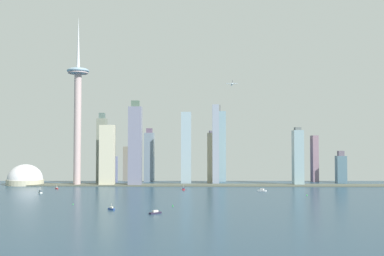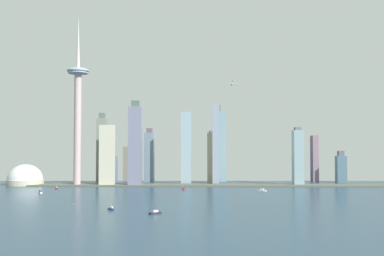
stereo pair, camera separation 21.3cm
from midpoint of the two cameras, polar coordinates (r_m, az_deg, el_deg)
name	(u,v)px [view 2 (the right image)]	position (r m, az deg, el deg)	size (l,w,h in m)	color
ground_plane	(199,229)	(431.09, 0.85, -12.51)	(6000.00, 6000.00, 0.00)	#253F54
waterfront_pier	(199,185)	(887.20, 0.95, -7.14)	(725.81, 42.31, 2.22)	#565A4B
observation_tower	(78,102)	(919.13, -14.08, 3.21)	(43.16, 43.16, 331.94)	#BFA3A2
stadium_dome	(25,180)	(961.97, -20.12, -6.12)	(71.37, 71.37, 60.19)	#B9B396
skyscraper_0	(112,168)	(991.80, -9.96, -4.99)	(20.68, 24.96, 62.65)	#7479AB
skyscraper_1	(216,144)	(926.02, 2.97, -2.04)	(13.18, 21.01, 160.38)	#8C97AB
skyscraper_2	(298,157)	(919.80, 13.09, -3.56)	(19.25, 26.15, 113.24)	#8AA6AE
skyscraper_3	(212,157)	(957.75, 2.48, -3.68)	(18.50, 20.74, 108.47)	#C6B48D
skyscraper_4	(102,150)	(957.93, -11.20, -2.69)	(17.73, 26.02, 144.70)	gray
skyscraper_5	(128,164)	(1014.62, -7.98, -4.43)	(19.67, 20.11, 101.23)	gray
skyscraper_6	(149,156)	(987.46, -5.35, -3.55)	(20.15, 25.54, 114.55)	gray
skyscraper_7	(299,163)	(1017.06, 13.27, -4.31)	(12.91, 25.05, 82.45)	#476C92
skyscraper_8	(220,146)	(994.73, 3.54, -2.29)	(23.96, 26.00, 166.53)	#789AA9
skyscraper_9	(135,145)	(890.30, -7.10, -2.12)	(25.53, 20.01, 164.54)	slate
skyscraper_10	(186,148)	(918.62, -0.73, -2.51)	(20.22, 12.68, 145.16)	#91AAB7
skyscraper_11	(107,155)	(902.93, -10.53, -3.36)	(27.67, 24.08, 117.25)	beige
skyscraper_12	(341,168)	(1001.59, 18.12, -4.81)	(19.95, 18.83, 66.45)	slate
skyscraper_13	(314,158)	(1022.68, 15.06, -3.69)	(12.31, 25.48, 99.21)	gray
boat_0	(262,190)	(786.18, 8.75, -7.71)	(14.60, 11.07, 4.65)	white
boat_1	(184,189)	(802.40, -1.06, -7.64)	(5.60, 17.26, 10.19)	#A6252B
boat_2	(57,188)	(854.75, -16.55, -7.21)	(6.24, 5.49, 8.41)	#AF2024
boat_3	(111,209)	(563.18, -10.03, -9.89)	(9.32, 8.06, 8.04)	navy
boat_4	(155,212)	(525.96, -4.61, -10.48)	(13.94, 13.57, 3.93)	#252036
boat_5	(40,192)	(788.70, -18.42, -7.61)	(9.85, 11.97, 10.15)	white
channel_buoy_0	(73,204)	(623.02, -14.64, -9.16)	(1.23, 1.23, 2.06)	green
channel_buoy_1	(173,205)	(585.70, -2.41, -9.64)	(1.42, 1.42, 2.91)	green
channel_buoy_2	(307,195)	(730.26, 14.16, -8.11)	(1.80, 1.80, 2.59)	green
airplane	(232,84)	(937.28, 5.02, 5.48)	(24.17, 27.84, 7.72)	white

